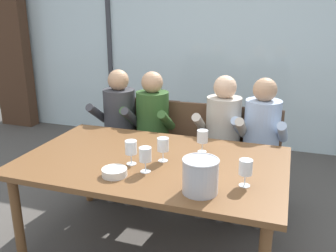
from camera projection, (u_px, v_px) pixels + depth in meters
ground at (188, 189)px, 3.79m from camera, size 14.00×14.00×0.00m
window_glass_panel at (221, 48)px, 4.74m from camera, size 7.11×0.03×2.60m
window_mullion_left at (110, 44)px, 5.21m from camera, size 0.06×0.06×2.60m
hillside_vineyard at (248, 58)px, 7.71m from camera, size 13.11×2.40×1.61m
curtain_heavy_drape at (11, 42)px, 5.56m from camera, size 0.56×0.20×2.60m
dining_table at (153, 168)px, 2.68m from camera, size 1.91×1.16×0.74m
chair_near_curtain at (124, 133)px, 3.86m from camera, size 0.46×0.46×0.90m
chair_left_of_center at (157, 138)px, 3.73m from camera, size 0.47×0.47×0.90m
chair_center at (185, 141)px, 3.64m from camera, size 0.46×0.46×0.90m
chair_right_of_center at (224, 146)px, 3.50m from camera, size 0.46×0.46×0.90m
chair_near_window_right at (258, 150)px, 3.40m from camera, size 0.45×0.45×0.90m
person_charcoal_jacket at (116, 122)px, 3.66m from camera, size 0.47×0.62×1.22m
person_olive_shirt at (150, 125)px, 3.55m from camera, size 0.47×0.61×1.22m
person_beige_jumper at (221, 133)px, 3.34m from camera, size 0.47×0.62×1.22m
person_pale_blue_shirt at (260, 137)px, 3.23m from camera, size 0.48×0.63×1.22m
ice_bucket_primary at (200, 175)px, 2.15m from camera, size 0.22×0.22×0.21m
tasting_bowl at (115, 172)px, 2.39m from camera, size 0.17×0.17×0.05m
wine_glass_by_left_taster at (246, 168)px, 2.23m from camera, size 0.08×0.08×0.17m
wine_glass_near_bucket at (145, 156)px, 2.42m from camera, size 0.08×0.08×0.17m
wine_glass_center_pour at (163, 146)px, 2.60m from camera, size 0.08×0.08×0.17m
wine_glass_by_right_taster at (131, 148)px, 2.55m from camera, size 0.08×0.08×0.17m
wine_glass_spare_empty at (202, 137)px, 2.77m from camera, size 0.08×0.08×0.17m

